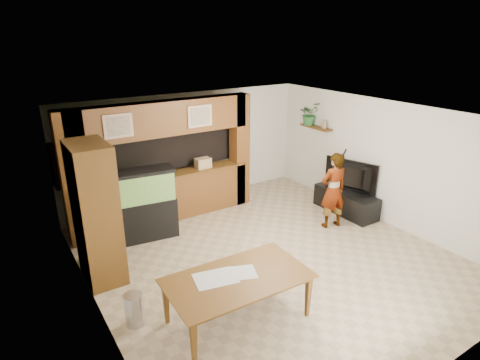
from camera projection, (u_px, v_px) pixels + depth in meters
floor at (268, 257)px, 7.36m from camera, size 6.50×6.50×0.00m
ceiling at (272, 117)px, 6.46m from camera, size 6.50×6.50×0.00m
wall_back at (187, 148)px, 9.47m from camera, size 6.00×0.00×6.00m
wall_left at (92, 237)px, 5.38m from camera, size 0.00×6.50×6.50m
wall_right at (384, 162)px, 8.44m from camera, size 0.00×6.50×6.50m
partition at (160, 161)px, 8.50m from camera, size 4.20×0.99×2.60m
wall_clock at (72, 174)px, 5.98m from camera, size 0.05×0.25×0.25m
wall_shelf at (316, 127)px, 9.76m from camera, size 0.25×0.90×0.04m
pantry_cabinet at (96, 213)px, 6.40m from camera, size 0.58×0.95×2.33m
trash_can at (134, 310)px, 5.60m from camera, size 0.27×0.27×0.49m
aquarium at (142, 206)px, 7.82m from camera, size 1.29×0.48×1.43m
tv_stand at (346, 202)px, 9.11m from camera, size 0.56×1.52×0.51m
television at (348, 177)px, 8.90m from camera, size 0.52×1.22×0.71m
photo_frame at (324, 124)px, 9.51m from camera, size 0.07×0.15×0.20m
potted_plant at (309, 114)px, 9.82m from camera, size 0.54×0.48×0.55m
person at (333, 191)px, 8.26m from camera, size 0.65×0.49×1.62m
microphone at (345, 152)px, 7.87m from camera, size 0.03×0.09×0.15m
dining_table at (239, 300)px, 5.63m from camera, size 2.03×1.18×0.70m
newspaper_a at (239, 273)px, 5.63m from camera, size 0.58×0.50×0.01m
newspaper_b at (216, 278)px, 5.51m from camera, size 0.66×0.53×0.01m
counter_box at (203, 163)px, 8.88m from camera, size 0.34×0.23×0.22m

